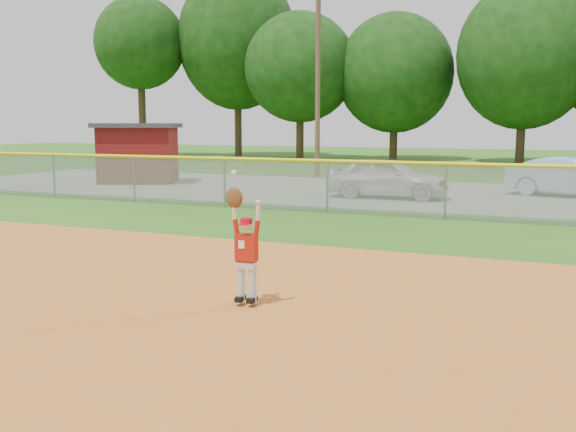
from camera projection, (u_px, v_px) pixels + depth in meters
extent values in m
plane|color=#295B14|center=(318.00, 329.00, 8.07)|extent=(120.00, 120.00, 0.00)
cube|color=#B15C20|center=(195.00, 432.00, 5.32)|extent=(24.00, 16.00, 0.04)
cube|color=slate|center=(472.00, 196.00, 22.69)|extent=(44.00, 10.00, 0.03)
imported|color=silver|center=(388.00, 177.00, 21.92)|extent=(4.13, 1.74, 1.39)
imported|color=#89AECD|center=(569.00, 177.00, 22.24)|extent=(4.35, 2.45, 1.36)
cube|color=#540D0C|center=(139.00, 156.00, 27.56)|extent=(3.69, 3.28, 2.38)
cube|color=#333338|center=(138.00, 125.00, 27.38)|extent=(4.18, 3.77, 0.19)
cube|color=gray|center=(446.00, 192.00, 17.10)|extent=(40.00, 0.03, 1.50)
cylinder|color=yellow|center=(447.00, 164.00, 17.00)|extent=(40.00, 0.10, 0.10)
cylinder|color=gray|center=(54.00, 176.00, 22.16)|extent=(0.06, 0.06, 1.50)
cylinder|color=gray|center=(134.00, 179.00, 20.90)|extent=(0.06, 0.06, 1.50)
cylinder|color=gray|center=(225.00, 183.00, 19.63)|extent=(0.06, 0.06, 1.50)
cylinder|color=gray|center=(327.00, 187.00, 18.37)|extent=(0.06, 0.06, 1.50)
cylinder|color=gray|center=(446.00, 192.00, 17.10)|extent=(0.06, 0.06, 1.50)
cylinder|color=#4C3823|center=(318.00, 82.00, 30.57)|extent=(0.24, 0.24, 9.00)
cylinder|color=#422D1C|center=(142.00, 118.00, 49.99)|extent=(0.56, 0.56, 5.87)
ellipsoid|color=#193F0F|center=(140.00, 43.00, 49.17)|extent=(6.95, 6.95, 7.05)
cylinder|color=#422D1C|center=(238.00, 117.00, 50.55)|extent=(0.56, 0.56, 6.10)
ellipsoid|color=#193F0F|center=(237.00, 39.00, 49.70)|extent=(9.19, 9.19, 10.85)
cylinder|color=#422D1C|center=(300.00, 128.00, 46.69)|extent=(0.56, 0.56, 4.43)
ellipsoid|color=#193F0F|center=(300.00, 67.00, 46.07)|extent=(8.01, 8.01, 7.88)
cylinder|color=#422D1C|center=(394.00, 130.00, 45.73)|extent=(0.56, 0.56, 4.11)
ellipsoid|color=#193F0F|center=(395.00, 73.00, 45.15)|extent=(8.19, 8.19, 8.39)
cylinder|color=#422D1C|center=(521.00, 127.00, 41.49)|extent=(0.56, 0.56, 4.64)
ellipsoid|color=#193F0F|center=(525.00, 55.00, 40.84)|extent=(8.57, 8.57, 9.43)
cylinder|color=silver|center=(241.00, 283.00, 8.97)|extent=(0.11, 0.11, 0.49)
cylinder|color=silver|center=(253.00, 284.00, 8.91)|extent=(0.11, 0.11, 0.49)
cube|color=black|center=(240.00, 299.00, 8.97)|extent=(0.11, 0.20, 0.07)
cube|color=black|center=(252.00, 300.00, 8.91)|extent=(0.11, 0.20, 0.07)
cube|color=silver|center=(247.00, 265.00, 8.90)|extent=(0.26, 0.15, 0.10)
cube|color=maroon|center=(247.00, 260.00, 8.89)|extent=(0.27, 0.16, 0.04)
cube|color=#9E1A0B|center=(246.00, 247.00, 8.86)|extent=(0.30, 0.17, 0.37)
cube|color=white|center=(241.00, 245.00, 8.79)|extent=(0.09, 0.01, 0.11)
sphere|color=beige|center=(246.00, 224.00, 8.82)|extent=(0.17, 0.17, 0.17)
cylinder|color=#A90A1D|center=(246.00, 221.00, 8.81)|extent=(0.18, 0.18, 0.08)
cube|color=#A90A1D|center=(244.00, 224.00, 8.73)|extent=(0.13, 0.10, 0.02)
cylinder|color=#9E1A0B|center=(236.00, 226.00, 8.88)|extent=(0.10, 0.07, 0.20)
cylinder|color=beige|center=(234.00, 211.00, 8.85)|extent=(0.08, 0.06, 0.22)
ellipsoid|color=#4C2D14|center=(234.00, 198.00, 8.83)|extent=(0.26, 0.13, 0.29)
sphere|color=white|center=(234.00, 173.00, 8.78)|extent=(0.08, 0.08, 0.07)
cylinder|color=#9E1A0B|center=(257.00, 227.00, 8.77)|extent=(0.10, 0.07, 0.20)
cylinder|color=beige|center=(258.00, 213.00, 8.73)|extent=(0.08, 0.06, 0.22)
sphere|color=beige|center=(258.00, 203.00, 8.71)|extent=(0.08, 0.08, 0.08)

